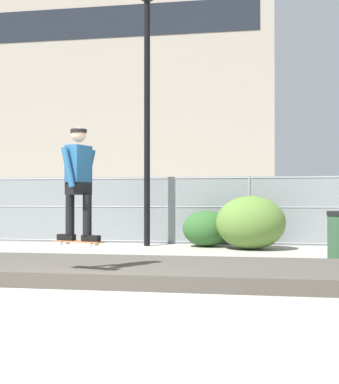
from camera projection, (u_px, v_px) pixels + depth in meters
ground_plane at (52, 302)px, 6.38m from camera, size 120.00×120.00×0.00m
gravel_berm at (101, 270)px, 8.39m from camera, size 12.30×2.45×0.22m
skateboard at (78, 242)px, 7.56m from camera, size 0.82×0.43×0.07m
skater at (79, 177)px, 7.57m from camera, size 0.72×0.62×1.65m
chain_fence at (165, 210)px, 14.34m from camera, size 23.13×0.06×1.85m
street_lamp at (147, 86)px, 13.76m from camera, size 0.44×0.44×6.84m
parked_car_near at (71, 211)px, 17.34m from camera, size 4.52×2.19×1.66m
library_building at (126, 80)px, 48.13m from camera, size 26.46×14.73×24.38m
shrub_left at (206, 228)px, 13.48m from camera, size 1.22×1.00×0.95m
shrub_center at (251, 223)px, 12.78m from camera, size 1.71×1.40×1.32m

